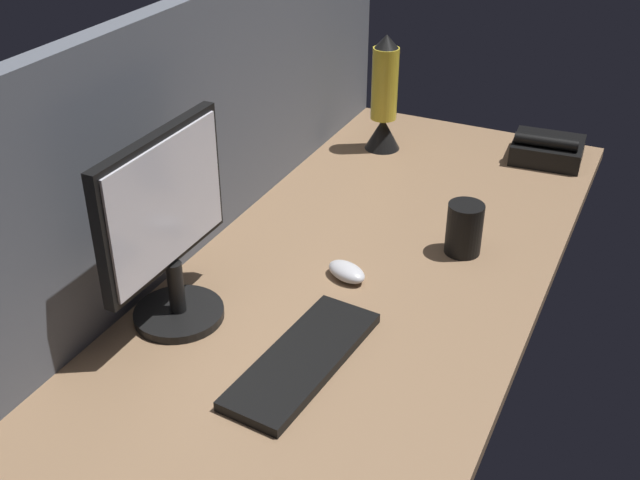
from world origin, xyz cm
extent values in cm
cube|color=#8C6B4C|center=(0.00, 0.00, -1.50)|extent=(180.00, 80.00, 3.00)
cube|color=#565B66|center=(0.00, 37.50, 27.66)|extent=(180.00, 5.00, 55.33)
cylinder|color=black|center=(-32.03, 24.50, 0.90)|extent=(18.00, 18.00, 1.80)
cylinder|color=black|center=(-32.03, 24.50, 7.30)|extent=(3.20, 3.20, 11.00)
cube|color=black|center=(-32.03, 25.50, 26.04)|extent=(35.57, 2.40, 26.48)
cube|color=silver|center=(-32.03, 24.10, 26.04)|extent=(33.17, 0.60, 24.08)
cube|color=black|center=(-34.07, -4.31, 1.00)|extent=(37.99, 16.17, 2.00)
ellipsoid|color=silver|center=(-4.67, 0.30, 1.70)|extent=(8.82, 11.01, 3.40)
cylinder|color=black|center=(16.69, -19.28, 6.06)|extent=(8.16, 8.16, 12.12)
cone|color=black|center=(62.54, 18.53, 4.62)|extent=(10.17, 10.17, 9.25)
cylinder|color=gold|center=(62.54, 18.53, 19.42)|extent=(7.40, 7.40, 20.35)
cone|color=black|center=(62.54, 18.53, 31.45)|extent=(6.66, 6.66, 3.70)
cube|color=black|center=(75.36, -26.22, 2.80)|extent=(18.35, 20.20, 5.60)
cylinder|color=black|center=(70.68, -26.22, 7.20)|extent=(4.45, 17.29, 3.20)
camera|label=1|loc=(-133.75, -55.56, 93.47)|focal=43.84mm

